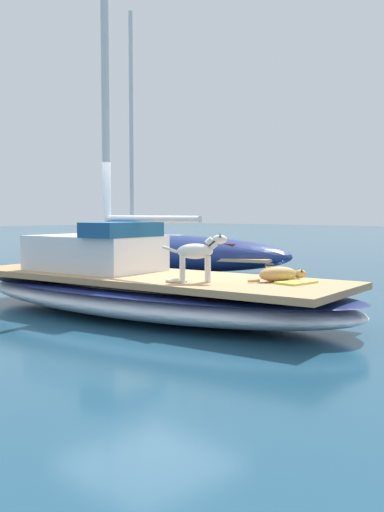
{
  "coord_description": "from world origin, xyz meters",
  "views": [
    {
      "loc": [
        -6.19,
        -7.21,
        1.66
      ],
      "look_at": [
        0.0,
        -1.0,
        1.01
      ],
      "focal_mm": 41.44,
      "sensor_mm": 36.0,
      "label": 1
    }
  ],
  "objects": [
    {
      "name": "deck_winch",
      "position": [
        1.02,
        -1.67,
        0.76
      ],
      "size": [
        0.16,
        0.16,
        0.21
      ],
      "color": "#B7B7BC",
      "rests_on": "sailboat_main"
    },
    {
      "name": "dog_white",
      "position": [
        -0.2,
        -1.32,
        1.08
      ],
      "size": [
        0.79,
        0.65,
        0.7
      ],
      "color": "silver",
      "rests_on": "sailboat_main"
    },
    {
      "name": "ground_plane",
      "position": [
        0.0,
        0.0,
        0.0
      ],
      "size": [
        120.0,
        120.0,
        0.0
      ],
      "primitive_type": "plane",
      "color": "navy"
    },
    {
      "name": "mast_main",
      "position": [
        -0.15,
        0.74,
        4.04
      ],
      "size": [
        0.14,
        2.27,
        7.49
      ],
      "color": "silver",
      "rests_on": "sailboat_main"
    },
    {
      "name": "moored_boat_starboard_side",
      "position": [
        4.93,
        5.36,
        0.55
      ],
      "size": [
        4.59,
        8.25,
        7.33
      ],
      "color": "navy",
      "rests_on": "ground"
    },
    {
      "name": "sailboat_main",
      "position": [
        0.0,
        0.0,
        0.34
      ],
      "size": [
        3.71,
        7.56,
        0.66
      ],
      "color": "white",
      "rests_on": "ground"
    },
    {
      "name": "dog_tan",
      "position": [
        0.7,
        -2.11,
        0.77
      ],
      "size": [
        0.91,
        0.48,
        0.22
      ],
      "color": "tan",
      "rests_on": "sailboat_main"
    },
    {
      "name": "deck_towel",
      "position": [
        0.67,
        -2.4,
        0.68
      ],
      "size": [
        0.57,
        0.37,
        0.03
      ],
      "primitive_type": "cube",
      "rotation": [
        0.0,
        0.0,
        -0.02
      ],
      "color": "#D8D14C",
      "rests_on": "sailboat_main"
    },
    {
      "name": "coiled_rope",
      "position": [
        -0.39,
        -1.08,
        0.68
      ],
      "size": [
        0.32,
        0.32,
        0.04
      ],
      "primitive_type": "torus",
      "color": "beige",
      "rests_on": "sailboat_main"
    },
    {
      "name": "cabin_house",
      "position": [
        -0.2,
        1.1,
        1.01
      ],
      "size": [
        1.75,
        2.43,
        0.84
      ],
      "color": "silver",
      "rests_on": "sailboat_main"
    }
  ]
}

